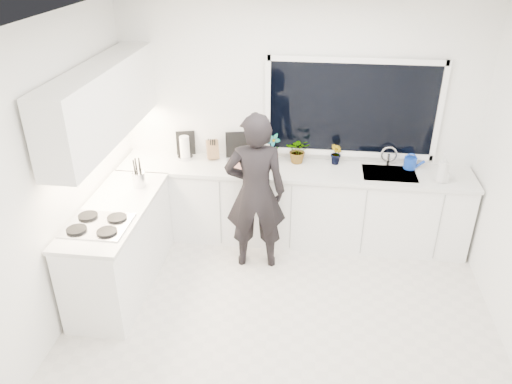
# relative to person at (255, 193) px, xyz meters

# --- Properties ---
(floor) EXTENTS (4.00, 3.50, 0.02)m
(floor) POSITION_rel_person_xyz_m (0.36, -0.90, -0.88)
(floor) COLOR beige
(floor) RESTS_ON ground
(wall_back) EXTENTS (4.00, 0.02, 2.70)m
(wall_back) POSITION_rel_person_xyz_m (0.36, 0.86, 0.48)
(wall_back) COLOR white
(wall_back) RESTS_ON ground
(wall_left) EXTENTS (0.02, 3.50, 2.70)m
(wall_left) POSITION_rel_person_xyz_m (-1.65, -0.90, 0.48)
(wall_left) COLOR white
(wall_left) RESTS_ON ground
(ceiling) EXTENTS (4.00, 3.50, 0.02)m
(ceiling) POSITION_rel_person_xyz_m (0.36, -0.90, 1.84)
(ceiling) COLOR white
(ceiling) RESTS_ON wall_back
(window) EXTENTS (1.80, 0.02, 1.00)m
(window) POSITION_rel_person_xyz_m (0.96, 0.83, 0.68)
(window) COLOR black
(window) RESTS_ON wall_back
(base_cabinets_back) EXTENTS (3.92, 0.58, 0.88)m
(base_cabinets_back) POSITION_rel_person_xyz_m (0.36, 0.55, -0.43)
(base_cabinets_back) COLOR white
(base_cabinets_back) RESTS_ON floor
(base_cabinets_left) EXTENTS (0.58, 1.60, 0.88)m
(base_cabinets_left) POSITION_rel_person_xyz_m (-1.31, -0.55, -0.43)
(base_cabinets_left) COLOR white
(base_cabinets_left) RESTS_ON floor
(countertop_back) EXTENTS (3.94, 0.62, 0.04)m
(countertop_back) POSITION_rel_person_xyz_m (0.36, 0.54, 0.03)
(countertop_back) COLOR silver
(countertop_back) RESTS_ON base_cabinets_back
(countertop_left) EXTENTS (0.62, 1.60, 0.04)m
(countertop_left) POSITION_rel_person_xyz_m (-1.31, -0.55, 0.03)
(countertop_left) COLOR silver
(countertop_left) RESTS_ON base_cabinets_left
(upper_cabinets) EXTENTS (0.34, 2.10, 0.70)m
(upper_cabinets) POSITION_rel_person_xyz_m (-1.43, -0.20, 0.98)
(upper_cabinets) COLOR white
(upper_cabinets) RESTS_ON wall_left
(sink) EXTENTS (0.58, 0.42, 0.14)m
(sink) POSITION_rel_person_xyz_m (1.41, 0.55, -0.00)
(sink) COLOR silver
(sink) RESTS_ON countertop_back
(faucet) EXTENTS (0.03, 0.03, 0.22)m
(faucet) POSITION_rel_person_xyz_m (1.41, 0.75, 0.16)
(faucet) COLOR silver
(faucet) RESTS_ON countertop_back
(stovetop) EXTENTS (0.56, 0.48, 0.03)m
(stovetop) POSITION_rel_person_xyz_m (-1.33, -0.90, 0.06)
(stovetop) COLOR black
(stovetop) RESTS_ON countertop_left
(person) EXTENTS (0.68, 0.49, 1.75)m
(person) POSITION_rel_person_xyz_m (0.00, 0.00, 0.00)
(person) COLOR black
(person) RESTS_ON floor
(pizza_tray) EXTENTS (0.47, 0.38, 0.03)m
(pizza_tray) POSITION_rel_person_xyz_m (-0.17, 0.52, 0.06)
(pizza_tray) COLOR #B2B3B7
(pizza_tray) RESTS_ON countertop_back
(pizza) EXTENTS (0.43, 0.33, 0.01)m
(pizza) POSITION_rel_person_xyz_m (-0.17, 0.52, 0.08)
(pizza) COLOR red
(pizza) RESTS_ON pizza_tray
(watering_can) EXTENTS (0.15, 0.15, 0.13)m
(watering_can) POSITION_rel_person_xyz_m (1.65, 0.71, 0.11)
(watering_can) COLOR #1138A8
(watering_can) RESTS_ON countertop_back
(paper_towel_roll) EXTENTS (0.11, 0.11, 0.26)m
(paper_towel_roll) POSITION_rel_person_xyz_m (-0.91, 0.65, 0.18)
(paper_towel_roll) COLOR white
(paper_towel_roll) RESTS_ON countertop_back
(knife_block) EXTENTS (0.16, 0.14, 0.22)m
(knife_block) POSITION_rel_person_xyz_m (-0.59, 0.69, 0.16)
(knife_block) COLOR #9A6B48
(knife_block) RESTS_ON countertop_back
(utensil_crock) EXTENTS (0.16, 0.16, 0.16)m
(utensil_crock) POSITION_rel_person_xyz_m (-1.20, -0.10, 0.13)
(utensil_crock) COLOR silver
(utensil_crock) RESTS_ON countertop_left
(picture_frame_large) EXTENTS (0.22, 0.07, 0.28)m
(picture_frame_large) POSITION_rel_person_xyz_m (-0.93, 0.79, 0.19)
(picture_frame_large) COLOR black
(picture_frame_large) RESTS_ON countertop_back
(picture_frame_small) EXTENTS (0.25, 0.08, 0.30)m
(picture_frame_small) POSITION_rel_person_xyz_m (-0.32, 0.79, 0.20)
(picture_frame_small) COLOR black
(picture_frame_small) RESTS_ON countertop_back
(herb_plants) EXTENTS (0.90, 0.24, 0.33)m
(herb_plants) POSITION_rel_person_xyz_m (0.40, 0.71, 0.20)
(herb_plants) COLOR #26662D
(herb_plants) RESTS_ON countertop_back
(soap_bottles) EXTENTS (0.17, 0.17, 0.32)m
(soap_bottles) POSITION_rel_person_xyz_m (1.93, 0.40, 0.19)
(soap_bottles) COLOR #D8BF66
(soap_bottles) RESTS_ON countertop_back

